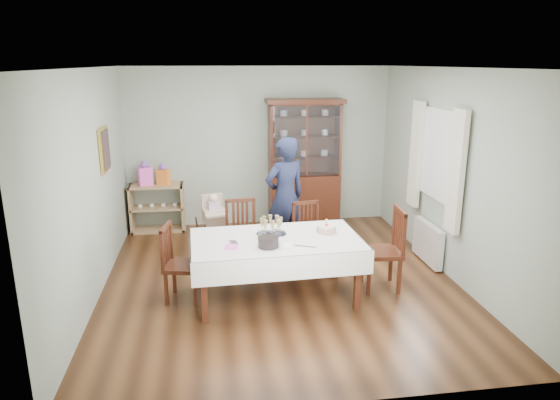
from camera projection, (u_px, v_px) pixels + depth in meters
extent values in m
plane|color=#593319|center=(280.00, 280.00, 6.55)|extent=(5.00, 5.00, 0.00)
plane|color=#9EAA99|center=(259.00, 147.00, 8.57)|extent=(4.50, 0.00, 4.50)
plane|color=#9EAA99|center=(91.00, 186.00, 5.87)|extent=(0.00, 5.00, 5.00)
plane|color=#9EAA99|center=(450.00, 174.00, 6.50)|extent=(0.00, 5.00, 5.00)
plane|color=white|center=(280.00, 68.00, 5.82)|extent=(5.00, 5.00, 0.00)
cube|color=#441F11|center=(276.00, 242.00, 5.87)|extent=(1.94, 1.12, 0.06)
cube|color=white|center=(276.00, 239.00, 5.86)|extent=(2.04, 1.22, 0.01)
cube|color=#441F11|center=(304.00, 199.00, 8.69)|extent=(1.20, 0.45, 0.90)
cube|color=white|center=(307.00, 141.00, 8.22)|extent=(1.12, 0.01, 1.16)
cube|color=#441F11|center=(305.00, 101.00, 8.23)|extent=(1.30, 0.48, 0.07)
cube|color=tan|center=(159.00, 229.00, 8.47)|extent=(0.90, 0.38, 0.04)
cube|color=tan|center=(157.00, 208.00, 8.37)|extent=(0.90, 0.38, 0.03)
cube|color=tan|center=(156.00, 186.00, 8.27)|extent=(0.90, 0.38, 0.04)
cube|color=tan|center=(132.00, 209.00, 8.31)|extent=(0.04, 0.38, 0.80)
cube|color=tan|center=(183.00, 207.00, 8.43)|extent=(0.04, 0.38, 0.80)
cube|color=gold|center=(104.00, 150.00, 6.56)|extent=(0.04, 0.48, 0.58)
cube|color=white|center=(439.00, 155.00, 6.73)|extent=(0.04, 1.02, 1.22)
cube|color=silver|center=(456.00, 172.00, 6.15)|extent=(0.07, 0.30, 1.55)
cube|color=silver|center=(416.00, 154.00, 7.34)|extent=(0.07, 0.30, 1.55)
cube|color=white|center=(428.00, 242.00, 7.05)|extent=(0.10, 0.80, 0.55)
cube|color=#441F11|center=(243.00, 240.00, 6.73)|extent=(0.46, 0.46, 0.05)
cube|color=#441F11|center=(240.00, 217.00, 6.85)|extent=(0.42, 0.07, 0.51)
cube|color=#441F11|center=(310.00, 239.00, 6.85)|extent=(0.46, 0.46, 0.05)
cube|color=#441F11|center=(305.00, 218.00, 6.96)|extent=(0.39, 0.10, 0.48)
cube|color=#441F11|center=(183.00, 266.00, 5.91)|extent=(0.50, 0.50, 0.05)
cube|color=#441F11|center=(166.00, 245.00, 5.86)|extent=(0.12, 0.40, 0.49)
cube|color=#441F11|center=(381.00, 252.00, 6.21)|extent=(0.50, 0.50, 0.05)
cube|color=#441F11|center=(399.00, 230.00, 6.15)|extent=(0.08, 0.44, 0.55)
imported|color=#161B32|center=(285.00, 197.00, 7.21)|extent=(0.75, 0.63, 1.76)
cube|color=tan|center=(214.00, 217.00, 7.22)|extent=(0.36, 0.33, 0.22)
cube|color=tan|center=(214.00, 205.00, 7.17)|extent=(0.31, 0.12, 0.25)
cube|color=tan|center=(214.00, 212.00, 7.20)|extent=(0.35, 0.21, 0.03)
cube|color=#BFA0C3|center=(214.00, 207.00, 7.18)|extent=(0.19, 0.16, 0.16)
sphere|color=beige|center=(214.00, 198.00, 7.15)|extent=(0.14, 0.14, 0.14)
cylinder|color=silver|center=(271.00, 235.00, 5.98)|extent=(0.36, 0.36, 0.01)
torus|color=silver|center=(271.00, 234.00, 5.97)|extent=(0.37, 0.37, 0.01)
cylinder|color=white|center=(326.00, 233.00, 6.03)|extent=(0.27, 0.27, 0.01)
cylinder|color=brown|center=(326.00, 229.00, 6.02)|extent=(0.23, 0.23, 0.08)
cylinder|color=silver|center=(326.00, 226.00, 6.01)|extent=(0.23, 0.23, 0.01)
cylinder|color=#F24C4C|center=(327.00, 223.00, 6.00)|extent=(0.01, 0.01, 0.06)
sphere|color=yellow|center=(327.00, 220.00, 5.99)|extent=(0.02, 0.02, 0.02)
cylinder|color=black|center=(268.00, 242.00, 5.58)|extent=(0.26, 0.26, 0.11)
cylinder|color=white|center=(285.00, 243.00, 5.61)|extent=(0.24, 0.24, 0.08)
cube|color=#FF5DD2|center=(232.00, 247.00, 5.57)|extent=(0.17, 0.17, 0.02)
cube|color=silver|center=(305.00, 246.00, 5.60)|extent=(0.25, 0.13, 0.01)
cube|color=#FF5DD2|center=(145.00, 176.00, 8.18)|extent=(0.26, 0.21, 0.30)
sphere|color=#E533B2|center=(144.00, 164.00, 8.13)|extent=(0.12, 0.12, 0.12)
cube|color=orange|center=(164.00, 177.00, 8.23)|extent=(0.23, 0.20, 0.25)
sphere|color=#E533B2|center=(163.00, 167.00, 8.18)|extent=(0.12, 0.12, 0.12)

